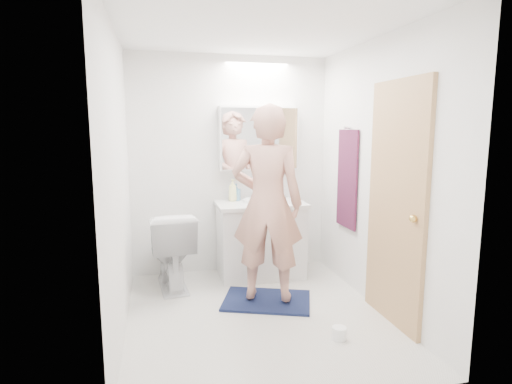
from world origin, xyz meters
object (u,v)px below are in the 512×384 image
object	(u,v)px
toilet	(171,249)
toothbrush_cup	(275,195)
vanity_cabinet	(260,241)
person	(267,204)
toilet_paper_roll	(339,333)
soap_bottle_b	(236,192)
soap_bottle_a	(233,190)
medicine_cabinet	(259,138)

from	to	relation	value
toilet	toothbrush_cup	bearing A→B (deg)	-171.83
toilet	toothbrush_cup	distance (m)	1.30
vanity_cabinet	person	bearing A→B (deg)	-99.11
person	toilet_paper_roll	world-z (taller)	person
toothbrush_cup	soap_bottle_b	bearing A→B (deg)	177.43
soap_bottle_a	toilet_paper_roll	distance (m)	1.96
person	soap_bottle_a	distance (m)	0.88
soap_bottle_b	toilet_paper_roll	xyz separation A→B (m)	(0.48, -1.70, -0.86)
soap_bottle_a	vanity_cabinet	bearing A→B (deg)	-28.45
vanity_cabinet	toilet	bearing A→B (deg)	-173.21
toothbrush_cup	vanity_cabinet	bearing A→B (deg)	-143.41
vanity_cabinet	soap_bottle_a	xyz separation A→B (m)	(-0.28, 0.15, 0.55)
soap_bottle_b	toothbrush_cup	xyz separation A→B (m)	(0.45, -0.02, -0.04)
person	vanity_cabinet	bearing A→B (deg)	-78.41
medicine_cabinet	toilet	xyz separation A→B (m)	(-1.00, -0.33, -1.10)
soap_bottle_b	toilet_paper_roll	distance (m)	1.96
toothbrush_cup	toilet_paper_roll	bearing A→B (deg)	-88.84
toilet	soap_bottle_a	distance (m)	0.92
soap_bottle_a	toilet_paper_roll	size ratio (longest dim) A/B	2.18
toilet	toilet_paper_roll	world-z (taller)	toilet
soap_bottle_a	soap_bottle_b	xyz separation A→B (m)	(0.05, 0.03, -0.03)
vanity_cabinet	soap_bottle_b	bearing A→B (deg)	142.00
soap_bottle_b	vanity_cabinet	bearing A→B (deg)	-38.00
vanity_cabinet	soap_bottle_b	distance (m)	0.60
vanity_cabinet	toilet_paper_roll	bearing A→B (deg)	-80.67
toothbrush_cup	medicine_cabinet	bearing A→B (deg)	164.88
soap_bottle_a	toilet_paper_roll	xyz separation A→B (m)	(0.53, -1.67, -0.89)
toilet	soap_bottle_a	bearing A→B (deg)	-163.90
toilet	soap_bottle_a	world-z (taller)	soap_bottle_a
medicine_cabinet	toothbrush_cup	world-z (taller)	medicine_cabinet
soap_bottle_b	toothbrush_cup	distance (m)	0.45
vanity_cabinet	medicine_cabinet	xyz separation A→B (m)	(0.03, 0.21, 1.11)
toothbrush_cup	person	bearing A→B (deg)	-110.71
vanity_cabinet	toothbrush_cup	bearing A→B (deg)	36.59
soap_bottle_b	toilet_paper_roll	size ratio (longest dim) A/B	1.68
toilet	person	distance (m)	1.17
vanity_cabinet	person	world-z (taller)	person
person	toothbrush_cup	size ratio (longest dim) A/B	17.12
vanity_cabinet	toilet	xyz separation A→B (m)	(-0.97, -0.11, 0.01)
soap_bottle_a	soap_bottle_b	bearing A→B (deg)	32.81
soap_bottle_a	toilet_paper_roll	bearing A→B (deg)	-72.49
soap_bottle_a	soap_bottle_b	world-z (taller)	soap_bottle_a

